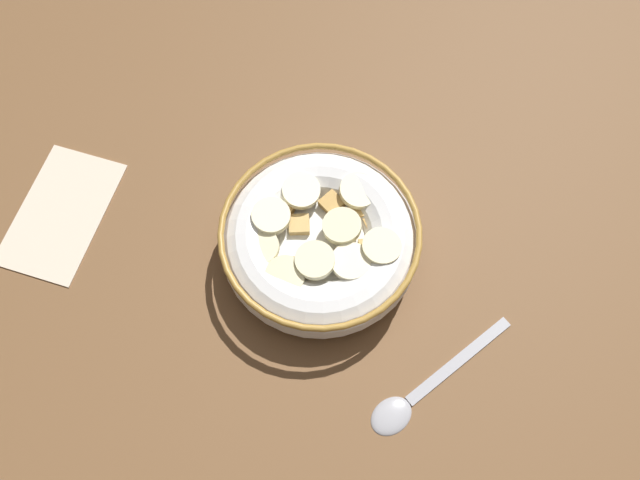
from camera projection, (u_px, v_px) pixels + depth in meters
The scene contains 4 objects.
ground_plane at pixel (320, 256), 63.64cm from camera, with size 101.71×101.71×2.00cm, color brown.
cereal_bowl at pixel (320, 241), 60.08cm from camera, with size 18.46×18.46×5.54cm.
spoon at pixel (413, 398), 57.02cm from camera, with size 13.01×12.38×0.80cm.
folded_napkin at pixel (62, 209), 64.32cm from camera, with size 13.75×8.25×0.30cm, color beige.
Camera 1 is at (22.87, 3.67, 58.30)cm, focal length 36.42 mm.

